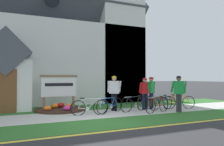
# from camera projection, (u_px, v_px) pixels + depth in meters

# --- Properties ---
(ground) EXTENTS (140.00, 140.00, 0.00)m
(ground) POSITION_uv_depth(u_px,v_px,m) (73.00, 108.00, 11.85)
(ground) COLOR #2B2B2D
(sidewalk_slab) EXTENTS (32.00, 2.29, 0.01)m
(sidewalk_slab) POSITION_uv_depth(u_px,v_px,m) (62.00, 116.00, 9.37)
(sidewalk_slab) COLOR #B7B5AD
(sidewalk_slab) RESTS_ON ground
(grass_verge) EXTENTS (32.00, 1.91, 0.01)m
(grass_verge) POSITION_uv_depth(u_px,v_px,m) (74.00, 127.00, 7.44)
(grass_verge) COLOR #2D6628
(grass_verge) RESTS_ON ground
(church_lawn) EXTENTS (24.00, 2.38, 0.01)m
(church_lawn) POSITION_uv_depth(u_px,v_px,m) (54.00, 109.00, 11.51)
(church_lawn) COLOR #2D6628
(church_lawn) RESTS_ON ground
(curb_paint_stripe) EXTENTS (28.00, 0.16, 0.01)m
(curb_paint_stripe) POSITION_uv_depth(u_px,v_px,m) (82.00, 134.00, 6.42)
(curb_paint_stripe) COLOR yellow
(curb_paint_stripe) RESTS_ON ground
(church_building) EXTENTS (13.44, 11.87, 13.69)m
(church_building) POSITION_uv_depth(u_px,v_px,m) (49.00, 37.00, 17.15)
(church_building) COLOR white
(church_building) RESTS_ON ground
(church_sign) EXTENTS (1.93, 0.15, 1.83)m
(church_sign) POSITION_uv_depth(u_px,v_px,m) (59.00, 87.00, 11.32)
(church_sign) COLOR #7F6047
(church_sign) RESTS_ON ground
(flower_bed) EXTENTS (2.51, 2.51, 0.34)m
(flower_bed) POSITION_uv_depth(u_px,v_px,m) (60.00, 109.00, 11.02)
(flower_bed) COLOR #382319
(flower_bed) RESTS_ON ground
(bicycle_silver) EXTENTS (1.69, 0.36, 0.81)m
(bicycle_silver) POSITION_uv_depth(u_px,v_px,m) (89.00, 107.00, 9.71)
(bicycle_silver) COLOR black
(bicycle_silver) RESTS_ON ground
(bicycle_yellow) EXTENTS (1.67, 0.35, 0.79)m
(bicycle_yellow) POSITION_uv_depth(u_px,v_px,m) (161.00, 103.00, 11.37)
(bicycle_yellow) COLOR black
(bicycle_yellow) RESTS_ON ground
(bicycle_green) EXTENTS (1.70, 0.56, 0.80)m
(bicycle_green) POSITION_uv_depth(u_px,v_px,m) (157.00, 105.00, 10.45)
(bicycle_green) COLOR black
(bicycle_green) RESTS_ON ground
(bicycle_red) EXTENTS (1.78, 0.44, 0.81)m
(bicycle_red) POSITION_uv_depth(u_px,v_px,m) (135.00, 104.00, 10.82)
(bicycle_red) COLOR black
(bicycle_red) RESTS_ON ground
(bicycle_white) EXTENTS (1.62, 0.69, 0.77)m
(bicycle_white) POSITION_uv_depth(u_px,v_px,m) (110.00, 105.00, 10.47)
(bicycle_white) COLOR black
(bicycle_white) RESTS_ON ground
(bicycle_orange) EXTENTS (1.70, 0.61, 0.79)m
(bicycle_orange) POSITION_uv_depth(u_px,v_px,m) (179.00, 102.00, 11.71)
(bicycle_orange) COLOR black
(bicycle_orange) RESTS_ON ground
(cyclist_in_green_jersey) EXTENTS (0.62, 0.47, 1.72)m
(cyclist_in_green_jersey) POSITION_uv_depth(u_px,v_px,m) (151.00, 90.00, 11.73)
(cyclist_in_green_jersey) COLOR #191E38
(cyclist_in_green_jersey) RESTS_ON ground
(cyclist_in_orange_jersey) EXTENTS (0.51, 0.65, 1.78)m
(cyclist_in_orange_jersey) POSITION_uv_depth(u_px,v_px,m) (179.00, 90.00, 10.56)
(cyclist_in_orange_jersey) COLOR #2D2D33
(cyclist_in_orange_jersey) RESTS_ON ground
(cyclist_in_red_jersey) EXTENTS (0.55, 0.56, 1.77)m
(cyclist_in_red_jersey) POSITION_uv_depth(u_px,v_px,m) (114.00, 90.00, 10.97)
(cyclist_in_red_jersey) COLOR black
(cyclist_in_red_jersey) RESTS_ON ground
(cyclist_in_white_jersey) EXTENTS (0.66, 0.31, 1.67)m
(cyclist_in_white_jersey) POSITION_uv_depth(u_px,v_px,m) (145.00, 91.00, 11.49)
(cyclist_in_white_jersey) COLOR #191E38
(cyclist_in_white_jersey) RESTS_ON ground
(roadside_conifer) EXTENTS (3.20, 3.20, 7.89)m
(roadside_conifer) POSITION_uv_depth(u_px,v_px,m) (124.00, 43.00, 21.23)
(roadside_conifer) COLOR #4C3823
(roadside_conifer) RESTS_ON ground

